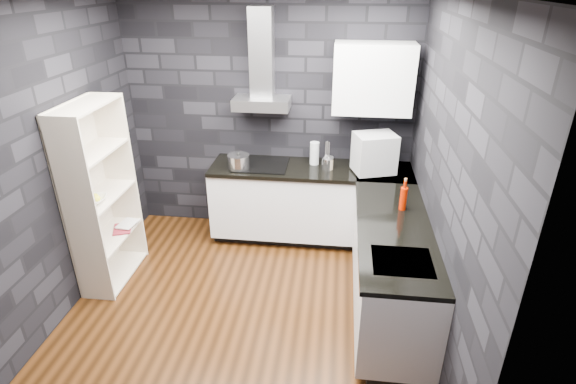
% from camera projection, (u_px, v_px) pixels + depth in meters
% --- Properties ---
extents(ground, '(3.20, 3.20, 0.00)m').
position_uv_depth(ground, '(245.00, 307.00, 4.19)').
color(ground, '#3E200C').
extents(wall_back, '(3.20, 0.05, 2.70)m').
position_uv_depth(wall_back, '(270.00, 117.00, 5.05)').
color(wall_back, black).
rests_on(wall_back, ground).
extents(wall_front, '(3.20, 0.05, 2.70)m').
position_uv_depth(wall_front, '(164.00, 310.00, 2.15)').
color(wall_front, black).
rests_on(wall_front, ground).
extents(wall_left, '(0.05, 3.20, 2.70)m').
position_uv_depth(wall_left, '(49.00, 166.00, 3.78)').
color(wall_left, black).
rests_on(wall_left, ground).
extents(wall_right, '(0.05, 3.20, 2.70)m').
position_uv_depth(wall_right, '(446.00, 185.00, 3.43)').
color(wall_right, black).
rests_on(wall_right, ground).
extents(toekick_back, '(2.18, 0.50, 0.10)m').
position_uv_depth(toekick_back, '(310.00, 232.00, 5.31)').
color(toekick_back, black).
rests_on(toekick_back, ground).
extents(toekick_right, '(0.50, 1.78, 0.10)m').
position_uv_depth(toekick_right, '(390.00, 307.00, 4.11)').
color(toekick_right, black).
rests_on(toekick_right, ground).
extents(counter_back_cab, '(2.20, 0.60, 0.76)m').
position_uv_depth(counter_back_cab, '(310.00, 201.00, 5.09)').
color(counter_back_cab, white).
rests_on(counter_back_cab, ground).
extents(counter_right_cab, '(0.60, 1.80, 0.76)m').
position_uv_depth(counter_right_cab, '(391.00, 268.00, 3.93)').
color(counter_right_cab, white).
rests_on(counter_right_cab, ground).
extents(counter_back_top, '(2.20, 0.62, 0.04)m').
position_uv_depth(counter_back_top, '(311.00, 169.00, 4.90)').
color(counter_back_top, black).
rests_on(counter_back_top, counter_back_cab).
extents(counter_right_top, '(0.62, 1.80, 0.04)m').
position_uv_depth(counter_right_top, '(394.00, 229.00, 3.76)').
color(counter_right_top, black).
rests_on(counter_right_top, counter_right_cab).
extents(counter_corner_top, '(0.62, 0.62, 0.04)m').
position_uv_depth(counter_corner_top, '(385.00, 172.00, 4.83)').
color(counter_corner_top, black).
rests_on(counter_corner_top, counter_right_cab).
extents(hood_body, '(0.60, 0.34, 0.12)m').
position_uv_depth(hood_body, '(262.00, 103.00, 4.79)').
color(hood_body, '#A6A6AB').
rests_on(hood_body, wall_back).
extents(hood_chimney, '(0.24, 0.20, 0.90)m').
position_uv_depth(hood_chimney, '(262.00, 53.00, 4.63)').
color(hood_chimney, '#A6A6AB').
rests_on(hood_chimney, hood_body).
extents(upper_cabinet, '(0.80, 0.35, 0.70)m').
position_uv_depth(upper_cabinet, '(373.00, 79.00, 4.54)').
color(upper_cabinet, white).
rests_on(upper_cabinet, wall_back).
extents(cooktop, '(0.58, 0.50, 0.01)m').
position_uv_depth(cooktop, '(261.00, 164.00, 4.96)').
color(cooktop, black).
rests_on(cooktop, counter_back_top).
extents(sink_rim, '(0.44, 0.40, 0.01)m').
position_uv_depth(sink_rim, '(402.00, 262.00, 3.30)').
color(sink_rim, '#A6A6AB').
rests_on(sink_rim, counter_right_top).
extents(pot, '(0.27, 0.27, 0.13)m').
position_uv_depth(pot, '(239.00, 162.00, 4.83)').
color(pot, silver).
rests_on(pot, cooktop).
extents(glass_vase, '(0.12, 0.12, 0.25)m').
position_uv_depth(glass_vase, '(314.00, 153.00, 4.94)').
color(glass_vase, silver).
rests_on(glass_vase, counter_back_top).
extents(storage_jar, '(0.12, 0.12, 0.12)m').
position_uv_depth(storage_jar, '(328.00, 164.00, 4.84)').
color(storage_jar, tan).
rests_on(storage_jar, counter_back_top).
extents(utensil_crock, '(0.13, 0.13, 0.13)m').
position_uv_depth(utensil_crock, '(327.00, 164.00, 4.82)').
color(utensil_crock, silver).
rests_on(utensil_crock, counter_back_top).
extents(appliance_garage, '(0.49, 0.43, 0.41)m').
position_uv_depth(appliance_garage, '(374.00, 153.00, 4.67)').
color(appliance_garage, '#A9ACB1').
rests_on(appliance_garage, counter_back_top).
extents(red_bottle, '(0.08, 0.08, 0.21)m').
position_uv_depth(red_bottle, '(403.00, 199.00, 3.98)').
color(red_bottle, '#A11600').
rests_on(red_bottle, counter_right_top).
extents(bookshelf, '(0.36, 0.81, 1.80)m').
position_uv_depth(bookshelf, '(102.00, 197.00, 4.26)').
color(bookshelf, beige).
rests_on(bookshelf, ground).
extents(fruit_bowl, '(0.25, 0.25, 0.06)m').
position_uv_depth(fruit_bowl, '(94.00, 200.00, 4.12)').
color(fruit_bowl, white).
rests_on(fruit_bowl, bookshelf).
extents(book_red, '(0.17, 0.08, 0.23)m').
position_uv_depth(book_red, '(112.00, 221.00, 4.50)').
color(book_red, maroon).
rests_on(book_red, bookshelf).
extents(book_second, '(0.16, 0.04, 0.22)m').
position_uv_depth(book_second, '(119.00, 214.00, 4.58)').
color(book_second, '#B2B2B2').
rests_on(book_second, bookshelf).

